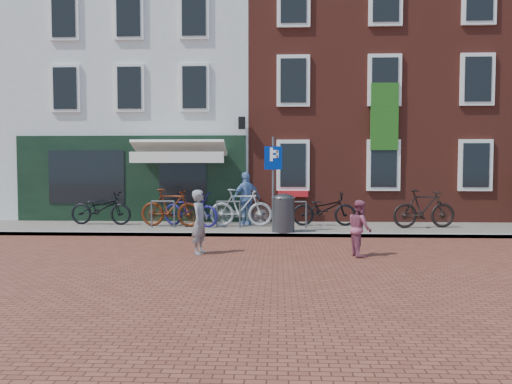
{
  "coord_description": "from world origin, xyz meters",
  "views": [
    {
      "loc": [
        -0.0,
        -13.81,
        1.98
      ],
      "look_at": [
        -0.64,
        0.69,
        1.22
      ],
      "focal_mm": 35.05,
      "sensor_mm": 36.0,
      "label": 1
    }
  ],
  "objects_px": {
    "parking_sign": "(273,171)",
    "bicycle_3": "(241,208)",
    "bicycle_4": "(324,209)",
    "bicycle_5": "(424,209)",
    "boy": "(360,228)",
    "bicycle_2": "(191,209)",
    "bicycle_1": "(171,208)",
    "litter_bin": "(283,211)",
    "cafe_person": "(246,198)",
    "bicycle_0": "(101,208)",
    "woman": "(200,222)"
  },
  "relations": [
    {
      "from": "parking_sign",
      "to": "bicycle_5",
      "type": "bearing_deg",
      "value": 14.77
    },
    {
      "from": "bicycle_1",
      "to": "bicycle_3",
      "type": "distance_m",
      "value": 2.19
    },
    {
      "from": "bicycle_5",
      "to": "parking_sign",
      "type": "bearing_deg",
      "value": 96.41
    },
    {
      "from": "boy",
      "to": "cafe_person",
      "type": "bearing_deg",
      "value": 19.93
    },
    {
      "from": "bicycle_3",
      "to": "bicycle_0",
      "type": "bearing_deg",
      "value": 82.11
    },
    {
      "from": "bicycle_2",
      "to": "bicycle_3",
      "type": "bearing_deg",
      "value": -65.03
    },
    {
      "from": "boy",
      "to": "bicycle_4",
      "type": "bearing_deg",
      "value": -6.06
    },
    {
      "from": "cafe_person",
      "to": "bicycle_5",
      "type": "height_order",
      "value": "cafe_person"
    },
    {
      "from": "woman",
      "to": "bicycle_2",
      "type": "relative_size",
      "value": 0.72
    },
    {
      "from": "cafe_person",
      "to": "bicycle_2",
      "type": "relative_size",
      "value": 0.84
    },
    {
      "from": "bicycle_4",
      "to": "bicycle_5",
      "type": "distance_m",
      "value": 3.0
    },
    {
      "from": "parking_sign",
      "to": "woman",
      "type": "xyz_separation_m",
      "value": [
        -1.62,
        -2.96,
        -1.1
      ]
    },
    {
      "from": "bicycle_0",
      "to": "bicycle_5",
      "type": "xyz_separation_m",
      "value": [
        10.07,
        -0.43,
        0.06
      ]
    },
    {
      "from": "parking_sign",
      "to": "cafe_person",
      "type": "xyz_separation_m",
      "value": [
        -0.86,
        1.73,
        -0.88
      ]
    },
    {
      "from": "cafe_person",
      "to": "bicycle_2",
      "type": "distance_m",
      "value": 1.79
    },
    {
      "from": "boy",
      "to": "litter_bin",
      "type": "bearing_deg",
      "value": 17.32
    },
    {
      "from": "bicycle_5",
      "to": "bicycle_4",
      "type": "bearing_deg",
      "value": 73.18
    },
    {
      "from": "litter_bin",
      "to": "bicycle_4",
      "type": "relative_size",
      "value": 0.58
    },
    {
      "from": "bicycle_0",
      "to": "bicycle_3",
      "type": "xyz_separation_m",
      "value": [
        4.52,
        -0.31,
        0.06
      ]
    },
    {
      "from": "bicycle_2",
      "to": "bicycle_1",
      "type": "bearing_deg",
      "value": 125.9
    },
    {
      "from": "boy",
      "to": "parking_sign",
      "type": "bearing_deg",
      "value": 21.81
    },
    {
      "from": "woman",
      "to": "boy",
      "type": "relative_size",
      "value": 1.17
    },
    {
      "from": "litter_bin",
      "to": "bicycle_3",
      "type": "xyz_separation_m",
      "value": [
        -1.29,
        1.26,
        -0.02
      ]
    },
    {
      "from": "bicycle_2",
      "to": "woman",
      "type": "bearing_deg",
      "value": -141.72
    },
    {
      "from": "cafe_person",
      "to": "bicycle_5",
      "type": "relative_size",
      "value": 0.87
    },
    {
      "from": "bicycle_1",
      "to": "bicycle_3",
      "type": "bearing_deg",
      "value": -79.1
    },
    {
      "from": "bicycle_1",
      "to": "bicycle_5",
      "type": "relative_size",
      "value": 1.0
    },
    {
      "from": "parking_sign",
      "to": "bicycle_3",
      "type": "height_order",
      "value": "parking_sign"
    },
    {
      "from": "litter_bin",
      "to": "woman",
      "type": "height_order",
      "value": "woman"
    },
    {
      "from": "parking_sign",
      "to": "bicycle_3",
      "type": "distance_m",
      "value": 2.01
    },
    {
      "from": "boy",
      "to": "bicycle_2",
      "type": "distance_m",
      "value": 6.32
    },
    {
      "from": "woman",
      "to": "cafe_person",
      "type": "bearing_deg",
      "value": 1.83
    },
    {
      "from": "parking_sign",
      "to": "litter_bin",
      "type": "bearing_deg",
      "value": 11.68
    },
    {
      "from": "litter_bin",
      "to": "cafe_person",
      "type": "relative_size",
      "value": 0.69
    },
    {
      "from": "bicycle_1",
      "to": "cafe_person",
      "type": "bearing_deg",
      "value": -69.37
    },
    {
      "from": "boy",
      "to": "bicycle_5",
      "type": "distance_m",
      "value": 5.03
    },
    {
      "from": "litter_bin",
      "to": "bicycle_0",
      "type": "xyz_separation_m",
      "value": [
        -5.81,
        1.57,
        -0.08
      ]
    },
    {
      "from": "bicycle_4",
      "to": "bicycle_3",
      "type": "bearing_deg",
      "value": 95.81
    },
    {
      "from": "bicycle_2",
      "to": "bicycle_3",
      "type": "xyz_separation_m",
      "value": [
        1.58,
        -0.02,
        0.06
      ]
    },
    {
      "from": "litter_bin",
      "to": "bicycle_0",
      "type": "bearing_deg",
      "value": 164.91
    },
    {
      "from": "bicycle_1",
      "to": "bicycle_5",
      "type": "height_order",
      "value": "same"
    },
    {
      "from": "woman",
      "to": "litter_bin",
      "type": "bearing_deg",
      "value": -21.36
    },
    {
      "from": "litter_bin",
      "to": "woman",
      "type": "xyz_separation_m",
      "value": [
        -1.91,
        -3.01,
        0.02
      ]
    },
    {
      "from": "bicycle_0",
      "to": "bicycle_3",
      "type": "relative_size",
      "value": 1.03
    },
    {
      "from": "boy",
      "to": "bicycle_1",
      "type": "xyz_separation_m",
      "value": [
        -5.12,
        4.31,
        0.06
      ]
    },
    {
      "from": "bicycle_0",
      "to": "boy",
      "type": "bearing_deg",
      "value": -118.17
    },
    {
      "from": "woman",
      "to": "bicycle_4",
      "type": "distance_m",
      "value": 5.6
    },
    {
      "from": "bicycle_2",
      "to": "bicycle_4",
      "type": "bearing_deg",
      "value": -60.21
    },
    {
      "from": "bicycle_3",
      "to": "bicycle_5",
      "type": "distance_m",
      "value": 5.56
    },
    {
      "from": "litter_bin",
      "to": "bicycle_2",
      "type": "xyz_separation_m",
      "value": [
        -2.87,
        1.28,
        -0.08
      ]
    }
  ]
}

